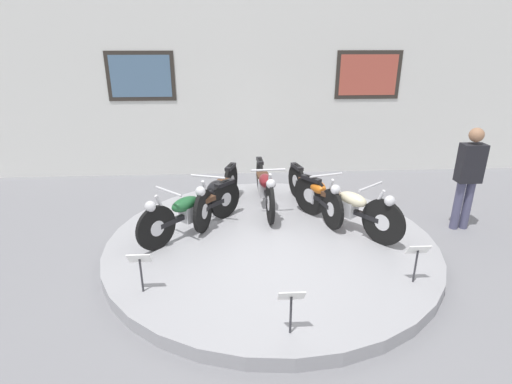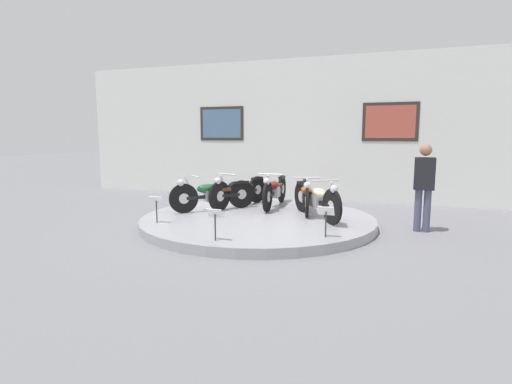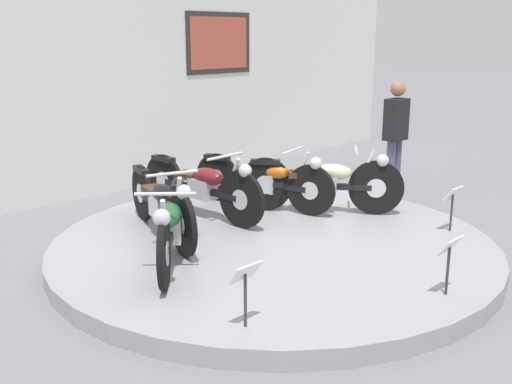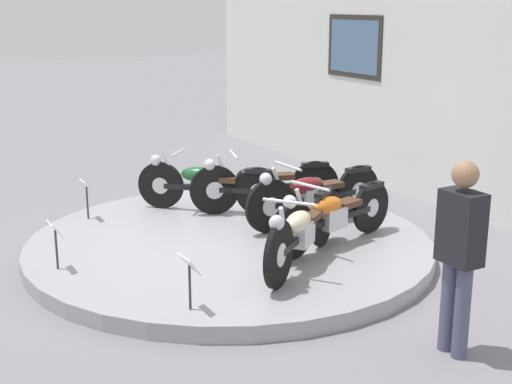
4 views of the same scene
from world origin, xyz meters
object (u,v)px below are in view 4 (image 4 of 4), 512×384
object	(u,v)px
motorcycle_black	(262,183)
info_placard_front_left	(87,191)
motorcycle_green	(206,183)
visitor_standing	(460,248)
motorcycle_orange	(332,214)
info_placard_front_centre	(55,235)
motorcycle_maroon	(313,194)
info_placard_front_right	(189,271)
motorcycle_cream	(301,230)

from	to	relation	value
motorcycle_black	info_placard_front_left	xyz separation A→B (m)	(-0.80, -2.11, -0.02)
motorcycle_green	visitor_standing	size ratio (longest dim) A/B	0.90
motorcycle_orange	info_placard_front_centre	xyz separation A→B (m)	(-0.79, -2.90, -0.01)
motorcycle_maroon	info_placard_front_centre	distance (m)	3.17
motorcycle_orange	info_placard_front_right	distance (m)	2.26
visitor_standing	motorcycle_green	bearing A→B (deg)	-176.69
visitor_standing	info_placard_front_centre	bearing A→B (deg)	-141.29
info_placard_front_right	motorcycle_cream	bearing A→B (deg)	106.76
motorcycle_orange	motorcycle_black	bearing A→B (deg)	179.92
motorcycle_black	info_placard_front_left	size ratio (longest dim) A/B	3.75
motorcycle_black	motorcycle_maroon	bearing A→B (deg)	18.43
motorcycle_cream	visitor_standing	bearing A→B (deg)	7.20
motorcycle_green	info_placard_front_right	world-z (taller)	motorcycle_green
motorcycle_green	visitor_standing	xyz separation A→B (m)	(4.29, 0.25, 0.38)
motorcycle_orange	info_placard_front_right	world-z (taller)	motorcycle_orange
motorcycle_cream	motorcycle_maroon	bearing A→B (deg)	141.71
motorcycle_orange	info_placard_front_right	bearing A→B (deg)	-69.13
motorcycle_black	motorcycle_orange	xyz separation A→B (m)	(1.59, -0.00, -0.01)
motorcycle_black	motorcycle_orange	bearing A→B (deg)	-0.08
motorcycle_green	motorcycle_cream	world-z (taller)	motorcycle_cream
motorcycle_cream	info_placard_front_centre	size ratio (longest dim) A/B	3.19
info_placard_front_right	motorcycle_orange	bearing A→B (deg)	110.87
info_placard_front_centre	visitor_standing	size ratio (longest dim) A/B	0.31
motorcycle_cream	visitor_standing	size ratio (longest dim) A/B	0.99
info_placard_front_left	visitor_standing	bearing A→B (deg)	19.95
visitor_standing	motorcycle_cream	bearing A→B (deg)	-172.80
motorcycle_orange	info_placard_front_left	distance (m)	3.19
motorcycle_orange	info_placard_front_left	world-z (taller)	motorcycle_orange
motorcycle_black	visitor_standing	world-z (taller)	visitor_standing
motorcycle_green	motorcycle_black	xyz separation A→B (m)	(0.37, 0.64, 0.01)
motorcycle_green	motorcycle_maroon	bearing A→B (deg)	38.05
motorcycle_orange	motorcycle_cream	xyz separation A→B (m)	(0.36, -0.64, 0.02)
motorcycle_maroon	info_placard_front_right	xyz separation A→B (m)	(1.59, -2.38, -0.03)
motorcycle_green	visitor_standing	distance (m)	4.31
info_placard_front_right	visitor_standing	bearing A→B (deg)	48.27
motorcycle_orange	visitor_standing	size ratio (longest dim) A/B	1.16
motorcycle_maroon	motorcycle_cream	xyz separation A→B (m)	(1.15, -0.91, 0.00)
info_placard_front_left	visitor_standing	distance (m)	5.04
motorcycle_orange	visitor_standing	xyz separation A→B (m)	(2.33, -0.39, 0.38)
motorcycle_black	motorcycle_maroon	distance (m)	0.84
motorcycle_cream	visitor_standing	world-z (taller)	visitor_standing
info_placard_front_right	visitor_standing	distance (m)	2.33
motorcycle_orange	motorcycle_green	bearing A→B (deg)	-161.81
motorcycle_black	motorcycle_orange	size ratio (longest dim) A/B	1.00
motorcycle_green	info_placard_front_right	bearing A→B (deg)	-28.00
motorcycle_orange	info_placard_front_centre	size ratio (longest dim) A/B	3.76
motorcycle_maroon	visitor_standing	bearing A→B (deg)	-11.96
motorcycle_cream	info_placard_front_right	bearing A→B (deg)	-73.24
motorcycle_cream	info_placard_front_right	distance (m)	1.53
motorcycle_green	info_placard_front_left	xyz separation A→B (m)	(-0.44, -1.47, -0.01)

